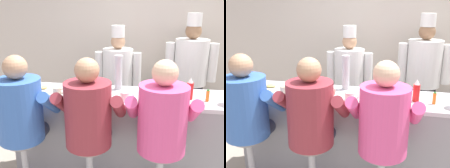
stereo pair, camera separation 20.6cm
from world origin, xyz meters
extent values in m
cube|color=beige|center=(0.00, 1.94, 1.35)|extent=(10.00, 0.06, 2.70)
cube|color=gray|center=(0.00, 0.31, 0.50)|extent=(2.37, 0.59, 0.99)
cube|color=#BCBCC1|center=(0.00, 0.31, 1.01)|extent=(2.42, 0.61, 0.04)
cylinder|color=red|center=(0.65, 0.27, 1.12)|extent=(0.07, 0.07, 0.17)
cone|color=white|center=(0.65, 0.27, 1.23)|extent=(0.05, 0.05, 0.05)
cylinder|color=yellow|center=(0.28, 0.11, 1.11)|extent=(0.07, 0.07, 0.15)
cone|color=yellow|center=(0.28, 0.11, 1.21)|extent=(0.05, 0.05, 0.05)
cylinder|color=orange|center=(0.82, 0.22, 1.09)|extent=(0.03, 0.03, 0.11)
cylinder|color=#287F2D|center=(0.82, 0.22, 1.15)|extent=(0.02, 0.02, 0.01)
cylinder|color=white|center=(-0.94, 0.31, 1.04)|extent=(0.27, 0.27, 0.02)
ellipsoid|color=#E0BC60|center=(-0.94, 0.31, 1.06)|extent=(0.12, 0.09, 0.03)
cylinder|color=#B24C47|center=(-0.26, 0.27, 1.05)|extent=(0.17, 0.17, 0.05)
cylinder|color=white|center=(0.01, 0.11, 1.08)|extent=(0.09, 0.09, 0.09)
torus|color=white|center=(0.07, 0.11, 1.08)|extent=(0.07, 0.02, 0.07)
cylinder|color=beige|center=(-0.72, 0.18, 1.07)|extent=(0.09, 0.09, 0.08)
torus|color=beige|center=(-0.67, 0.18, 1.08)|extent=(0.06, 0.02, 0.06)
cylinder|color=#B7BABF|center=(-0.10, 0.48, 1.22)|extent=(0.08, 0.08, 0.38)
cylinder|color=silver|center=(-0.10, 0.48, 1.42)|extent=(0.09, 0.09, 0.01)
cylinder|color=#B2B5BA|center=(-0.95, -0.22, 0.35)|extent=(0.07, 0.07, 0.66)
cylinder|color=gray|center=(-0.95, -0.22, 0.68)|extent=(0.30, 0.30, 0.05)
cylinder|color=#33384C|center=(-1.05, 0.00, 0.72)|extent=(0.16, 0.43, 0.16)
cylinder|color=#33384C|center=(-0.84, 0.00, 0.72)|extent=(0.16, 0.43, 0.16)
cylinder|color=#3866B7|center=(-0.95, -0.22, 1.01)|extent=(0.43, 0.43, 0.61)
cylinder|color=#3866B7|center=(-1.22, -0.09, 1.04)|extent=(0.11, 0.46, 0.37)
cylinder|color=#3866B7|center=(-0.68, -0.09, 1.04)|extent=(0.11, 0.46, 0.37)
sphere|color=tan|center=(-0.95, -0.22, 1.42)|extent=(0.22, 0.22, 0.22)
cylinder|color=gray|center=(-0.29, -0.22, 0.68)|extent=(0.30, 0.30, 0.05)
cylinder|color=#33384C|center=(-0.39, 0.00, 0.72)|extent=(0.16, 0.42, 0.16)
cylinder|color=#33384C|center=(-0.18, 0.00, 0.72)|extent=(0.16, 0.42, 0.16)
cylinder|color=maroon|center=(-0.29, -0.22, 1.00)|extent=(0.42, 0.42, 0.60)
cylinder|color=maroon|center=(-0.56, -0.09, 1.03)|extent=(0.11, 0.46, 0.37)
cylinder|color=maroon|center=(-0.02, -0.09, 1.03)|extent=(0.11, 0.46, 0.37)
sphere|color=tan|center=(-0.29, -0.22, 1.41)|extent=(0.22, 0.22, 0.22)
cylinder|color=gray|center=(0.37, -0.22, 0.68)|extent=(0.30, 0.30, 0.05)
cylinder|color=#33384C|center=(0.26, 0.00, 0.72)|extent=(0.16, 0.43, 0.16)
cylinder|color=#33384C|center=(0.48, 0.00, 0.72)|extent=(0.16, 0.43, 0.16)
cylinder|color=#E54C8C|center=(0.37, -0.22, 1.01)|extent=(0.43, 0.43, 0.60)
cylinder|color=#E54C8C|center=(0.10, -0.09, 1.04)|extent=(0.11, 0.46, 0.37)
cylinder|color=#E54C8C|center=(0.64, -0.09, 1.04)|extent=(0.11, 0.46, 0.37)
sphere|color=#DBB28E|center=(0.37, -0.22, 1.42)|extent=(0.22, 0.22, 0.22)
cube|color=#232328|center=(-0.21, 1.26, 0.39)|extent=(0.32, 0.18, 0.78)
cube|color=white|center=(-0.21, 1.21, 0.54)|extent=(0.29, 0.02, 0.47)
cylinder|color=white|center=(-0.21, 1.26, 1.07)|extent=(0.42, 0.42, 0.58)
sphere|color=tan|center=(-0.21, 1.26, 1.46)|extent=(0.20, 0.20, 0.20)
cylinder|color=white|center=(-0.21, 1.26, 1.60)|extent=(0.18, 0.18, 0.16)
cylinder|color=white|center=(-0.48, 1.26, 1.07)|extent=(0.12, 0.12, 0.50)
cylinder|color=white|center=(0.06, 1.26, 1.07)|extent=(0.12, 0.12, 0.50)
cube|color=#232328|center=(0.81, 1.44, 0.43)|extent=(0.36, 0.20, 0.85)
cube|color=white|center=(0.81, 1.38, 0.60)|extent=(0.32, 0.02, 0.51)
cylinder|color=white|center=(0.81, 1.44, 1.17)|extent=(0.46, 0.46, 0.64)
sphere|color=#8C6647|center=(0.81, 1.44, 1.60)|extent=(0.22, 0.22, 0.22)
cylinder|color=white|center=(0.81, 1.44, 1.76)|extent=(0.20, 0.20, 0.18)
cylinder|color=white|center=(0.51, 1.44, 1.17)|extent=(0.13, 0.13, 0.54)
cylinder|color=white|center=(1.10, 1.44, 1.17)|extent=(0.13, 0.13, 0.54)
camera|label=1|loc=(0.26, -2.33, 1.95)|focal=42.00mm
camera|label=2|loc=(0.46, -2.30, 1.95)|focal=42.00mm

